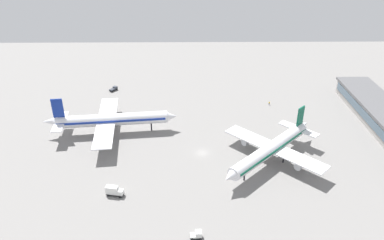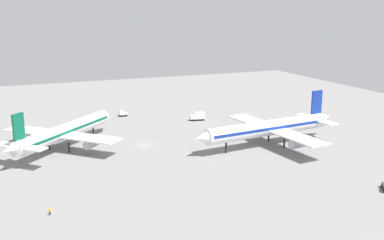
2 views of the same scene
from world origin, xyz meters
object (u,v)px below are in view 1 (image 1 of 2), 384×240
airplane_taxiing (271,148)px  ground_crew_worker (269,103)px  baggage_tug (197,235)px  airplane_at_gate (110,120)px  pushback_tractor (114,89)px  catering_truck (114,191)px

airplane_taxiing → ground_crew_worker: airplane_taxiing is taller
airplane_taxiing → baggage_tug: (-36.84, 27.56, -4.48)m
airplane_at_gate → pushback_tractor: 43.87m
pushback_tractor → ground_crew_worker: size_ratio=2.82×
airplane_at_gate → pushback_tractor: (43.09, 6.51, -5.01)m
catering_truck → baggage_tug: 31.99m
catering_truck → ground_crew_worker: size_ratio=3.51×
baggage_tug → airplane_at_gate: bearing=117.8°
catering_truck → pushback_tractor: bearing=111.0°
pushback_tractor → ground_crew_worker: bearing=-69.0°
airplane_at_gate → ground_crew_worker: bearing=13.7°
airplane_at_gate → pushback_tractor: bearing=92.4°
airplane_taxiing → catering_truck: (-18.28, 53.61, -3.94)m
airplane_at_gate → baggage_tug: bearing=-66.0°
pushback_tractor → ground_crew_worker: 78.88m
airplane_taxiing → ground_crew_worker: (47.15, -8.82, -4.78)m
airplane_at_gate → airplane_taxiing: airplane_at_gate is taller
pushback_tractor → catering_truck: catering_truck is taller
airplane_taxiing → ground_crew_worker: 48.20m
airplane_taxiing → pushback_tractor: size_ratio=8.49×
pushback_tractor → catering_truck: size_ratio=0.80×
airplane_taxiing → airplane_at_gate: bearing=-64.5°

